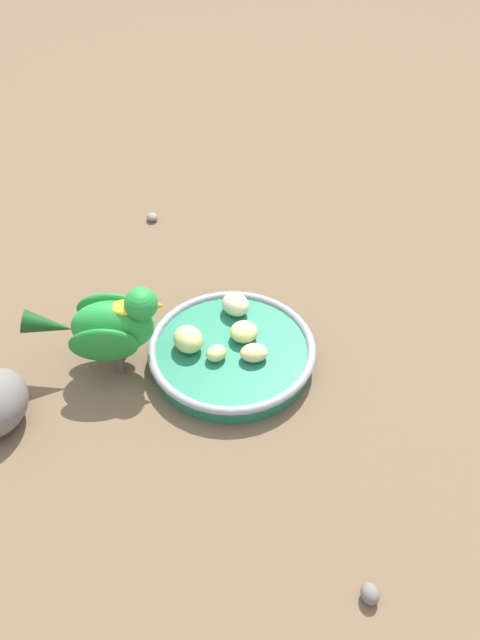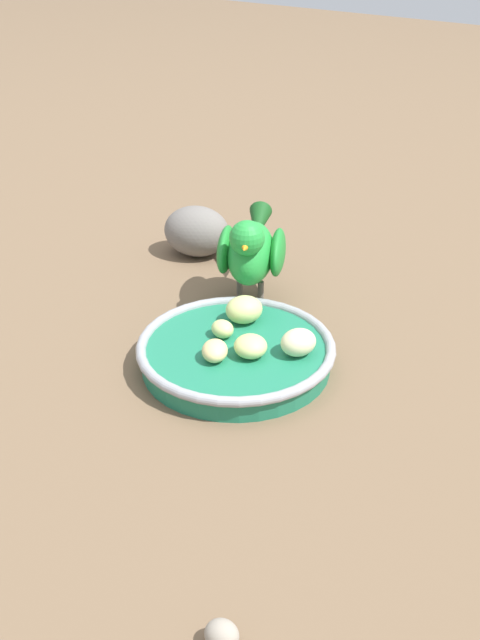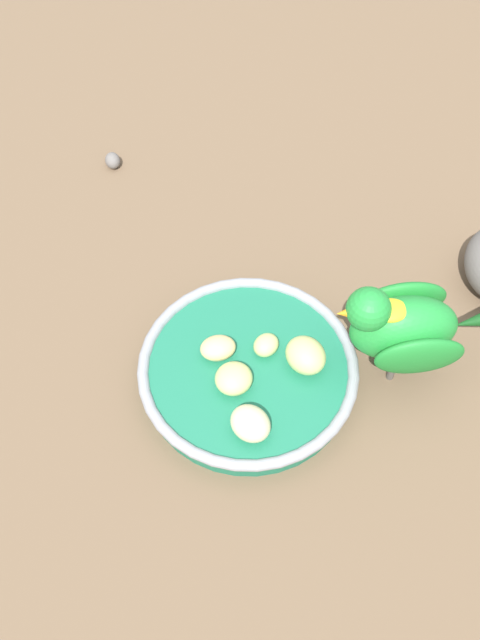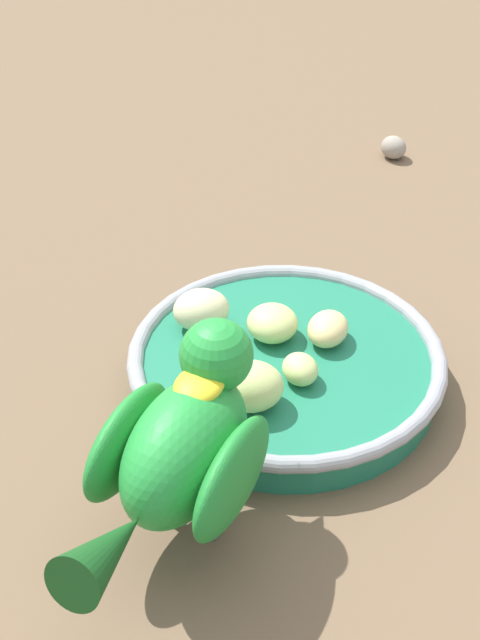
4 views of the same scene
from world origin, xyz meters
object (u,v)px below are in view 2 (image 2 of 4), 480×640
at_px(rock_large, 197,231).
at_px(pebble_0, 222,635).
at_px(feeding_bowl, 234,355).
at_px(apple_piece_4, 244,310).
at_px(apple_piece_0, 251,346).
at_px(apple_piece_3, 215,351).
at_px(apple_piece_2, 298,342).
at_px(apple_piece_1, 222,329).
at_px(parrot, 251,249).

xyz_separation_m(rock_large, pebble_0, (-0.49, -0.36, -0.02)).
distance_m(feeding_bowl, apple_piece_4, 0.06).
height_order(apple_piece_0, pebble_0, apple_piece_0).
height_order(apple_piece_0, apple_piece_3, apple_piece_0).
bearing_deg(apple_piece_2, feeding_bowl, 111.77).
relative_size(feeding_bowl, apple_piece_2, 5.47).
xyz_separation_m(feeding_bowl, apple_piece_1, (0.01, 0.02, 0.02)).
relative_size(feeding_bowl, apple_piece_1, 7.94).
distance_m(apple_piece_0, apple_piece_1, 0.05).
bearing_deg(apple_piece_2, apple_piece_0, 125.88).
height_order(apple_piece_1, parrot, parrot).
bearing_deg(feeding_bowl, apple_piece_3, 170.01).
bearing_deg(pebble_0, parrot, 28.84).
xyz_separation_m(feeding_bowl, apple_piece_3, (-0.03, 0.00, 0.02)).
height_order(apple_piece_3, rock_large, rock_large).
bearing_deg(apple_piece_3, apple_piece_4, 10.43).
distance_m(apple_piece_1, rock_large, 0.25).
xyz_separation_m(apple_piece_4, pebble_0, (-0.34, -0.19, -0.03)).
height_order(rock_large, pebble_0, rock_large).
height_order(apple_piece_3, apple_piece_4, apple_piece_4).
height_order(apple_piece_1, pebble_0, apple_piece_1).
xyz_separation_m(apple_piece_1, pebble_0, (-0.30, -0.19, -0.02)).
bearing_deg(apple_piece_3, feeding_bowl, -9.99).
relative_size(parrot, pebble_0, 6.71).
bearing_deg(rock_large, apple_piece_4, -132.72).
bearing_deg(apple_piece_0, pebble_0, -152.18).
xyz_separation_m(apple_piece_1, parrot, (0.12, 0.04, 0.04)).
distance_m(feeding_bowl, rock_large, 0.28).
xyz_separation_m(apple_piece_0, apple_piece_4, (0.05, 0.04, 0.00)).
height_order(apple_piece_0, parrot, parrot).
bearing_deg(rock_large, apple_piece_2, -126.28).
bearing_deg(apple_piece_3, apple_piece_1, 22.98).
bearing_deg(apple_piece_1, apple_piece_0, -110.80).
distance_m(apple_piece_1, pebble_0, 0.36).
distance_m(apple_piece_3, rock_large, 0.29).
height_order(feeding_bowl, apple_piece_3, apple_piece_3).
distance_m(feeding_bowl, apple_piece_3, 0.03).
bearing_deg(parrot, apple_piece_4, 2.14).
xyz_separation_m(apple_piece_3, parrot, (0.16, 0.05, 0.03)).
distance_m(apple_piece_0, apple_piece_2, 0.05).
bearing_deg(apple_piece_1, apple_piece_4, -4.19).
bearing_deg(apple_piece_1, rock_large, 40.50).
distance_m(apple_piece_1, apple_piece_3, 0.04).
bearing_deg(rock_large, apple_piece_3, -142.09).
xyz_separation_m(apple_piece_2, pebble_0, (-0.31, -0.11, -0.03)).
relative_size(apple_piece_1, pebble_0, 1.06).
height_order(apple_piece_1, apple_piece_3, apple_piece_3).
xyz_separation_m(feeding_bowl, parrot, (0.13, 0.06, 0.05)).
distance_m(apple_piece_1, apple_piece_4, 0.04).
relative_size(rock_large, pebble_0, 3.55).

